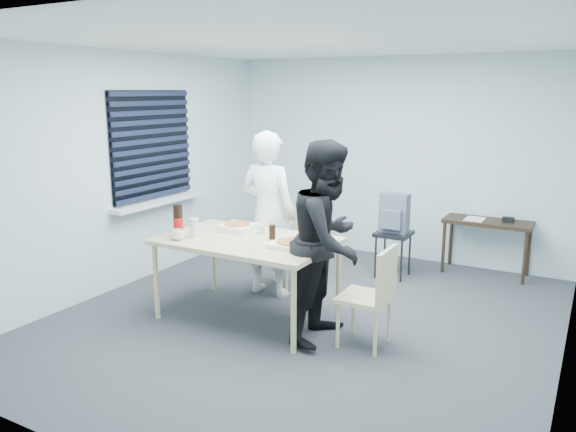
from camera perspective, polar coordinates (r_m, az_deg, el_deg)
The scene contains 19 objects.
room at distance 6.75m, azimuth -13.40°, elevation 6.09°, with size 5.00×5.00×5.00m.
dining_table at distance 5.36m, azimuth -4.17°, elevation -2.93°, with size 1.63×1.03×0.79m.
chair_far at distance 6.29m, azimuth -0.34°, elevation -2.64°, with size 0.42×0.42×0.89m.
chair_right at distance 4.85m, azimuth 8.76°, elevation -7.49°, with size 0.42×0.42×0.89m.
person_white at distance 5.97m, azimuth -2.02°, elevation 0.19°, with size 0.65×0.42×1.77m, color white.
person_black at distance 4.90m, azimuth 4.08°, elevation -2.60°, with size 0.86×0.47×1.77m, color black.
side_table at distance 7.08m, azimuth 19.61°, elevation -1.03°, with size 1.00×0.44×0.67m.
stool at distance 6.74m, azimuth 10.65°, elevation -2.51°, with size 0.39×0.39×0.55m.
backpack at distance 6.65m, azimuth 10.73°, elevation 0.23°, with size 0.33×0.24×0.46m.
pizza_box_a at distance 5.66m, azimuth -5.16°, elevation -1.12°, with size 0.31×0.31×0.08m.
pizza_box_b at distance 5.08m, azimuth 0.51°, elevation -2.83°, with size 0.36×0.36×0.05m.
mug_a at distance 5.39m, azimuth -11.08°, elevation -1.88°, with size 0.12×0.12×0.10m, color white.
mug_b at distance 5.53m, azimuth -2.74°, elevation -1.31°, with size 0.10×0.10×0.09m, color white.
cola_glass at distance 5.31m, azimuth -1.62°, elevation -1.63°, with size 0.06×0.06×0.14m, color black.
soda_bottle at distance 5.52m, azimuth -11.09°, elevation -0.51°, with size 0.10×0.10×0.30m.
plastic_cups at distance 5.45m, azimuth -9.50°, elevation -1.19°, with size 0.08×0.08×0.19m, color silver.
rubber_band at distance 4.94m, azimuth -3.37°, elevation -3.56°, with size 0.05×0.05×0.00m, color red.
papers at distance 7.07m, azimuth 18.44°, elevation -0.29°, with size 0.22×0.29×0.00m, color white.
black_box at distance 7.06m, azimuth 21.47°, elevation -0.34°, with size 0.13×0.09×0.05m, color black.
Camera 1 is at (2.35, -4.54, 2.17)m, focal length 35.00 mm.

